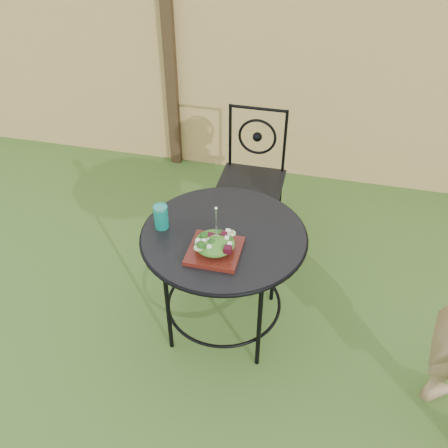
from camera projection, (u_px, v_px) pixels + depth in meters
The scene contains 8 objects.
ground at pixel (280, 380), 2.83m from camera, with size 60.00×60.00×0.00m, color #284B18.
fence at pixel (330, 74), 3.91m from camera, with size 8.00×0.12×1.90m.
patio_table at pixel (224, 252), 2.81m from camera, with size 0.92×0.92×0.72m.
patio_chair at pixel (252, 174), 3.60m from camera, with size 0.46×0.46×0.95m.
salad_plate at pixel (215, 251), 2.59m from camera, with size 0.27×0.27×0.02m, color #40090E.
salad at pixel (215, 243), 2.56m from camera, with size 0.21×0.21×0.08m, color #235614.
fork at pixel (216, 224), 2.48m from camera, with size 0.01×0.01×0.18m, color silver.
drinking_glass at pixel (161, 217), 2.73m from camera, with size 0.08×0.08×0.14m, color #0A7E6B.
Camera 1 is at (0.07, -1.69, 2.46)m, focal length 40.00 mm.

